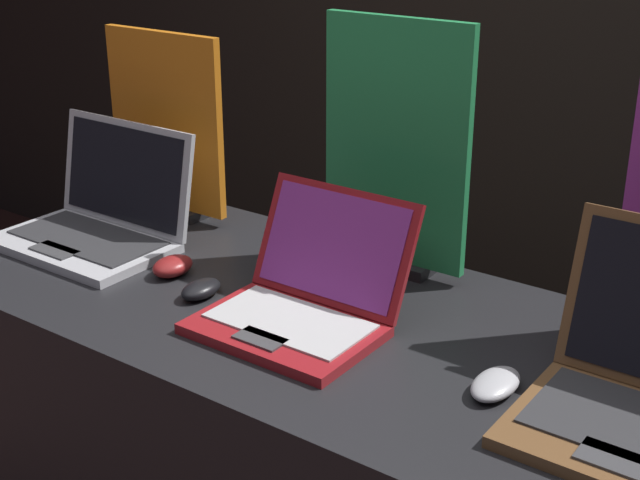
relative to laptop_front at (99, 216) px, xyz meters
name	(u,v)px	position (x,y,z in m)	size (l,w,h in m)	color
laptop_front	(99,216)	(0.00, 0.00, 0.00)	(0.40, 0.30, 0.26)	#B7B7BC
mouse_front	(173,266)	(0.27, -0.04, -0.04)	(0.07, 0.10, 0.04)	maroon
promo_stand_front	(166,130)	(0.00, 0.23, 0.15)	(0.35, 0.07, 0.45)	black
laptop_middle	(304,296)	(0.62, -0.05, -0.01)	(0.33, 0.32, 0.23)	maroon
mouse_middle	(201,289)	(0.39, -0.08, -0.04)	(0.06, 0.09, 0.03)	black
promo_stand_middle	(395,154)	(0.62, 0.26, 0.19)	(0.33, 0.07, 0.53)	black
mouse_back	(496,384)	(1.01, -0.07, -0.05)	(0.07, 0.12, 0.03)	#B2B2B7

